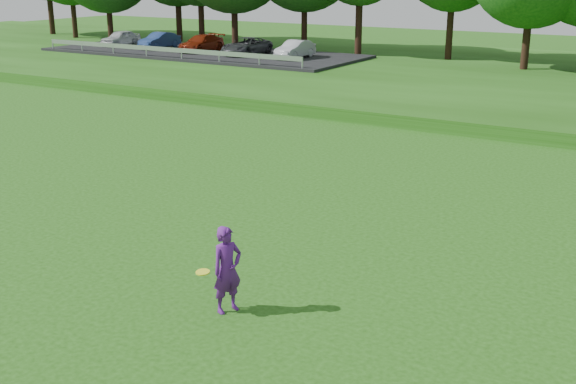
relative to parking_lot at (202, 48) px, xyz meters
The scene contains 5 objects.
ground 40.55m from the parking_lot, 54.04° to the right, with size 140.00×140.00×0.00m, color #1C480D.
berm 23.84m from the parking_lot, ahead, with size 130.00×30.00×0.60m, color #1C480D.
walking_path 27.05m from the parking_lot, 28.29° to the right, with size 130.00×1.60×0.04m, color gray.
parking_lot is the anchor object (origin of this frame).
woman 40.46m from the parking_lot, 51.63° to the right, with size 0.77×0.92×1.81m.
Camera 1 is at (9.23, -9.65, 6.66)m, focal length 45.00 mm.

